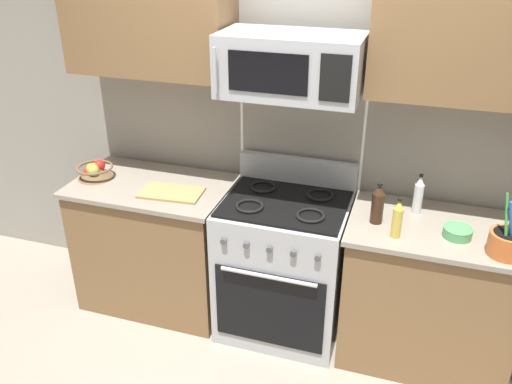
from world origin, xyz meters
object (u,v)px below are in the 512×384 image
at_px(range_oven, 284,264).
at_px(bottle_soy, 378,204).
at_px(utensil_crock, 507,243).
at_px(cutting_board, 171,193).
at_px(microwave, 291,65).
at_px(apple_loose, 89,172).
at_px(fruit_basket, 95,171).
at_px(bottle_oil, 397,219).
at_px(bottle_vinegar, 418,195).
at_px(prep_bowl, 458,232).

distance_m(range_oven, bottle_soy, 0.77).
distance_m(utensil_crock, cutting_board, 1.92).
bearing_deg(microwave, apple_loose, -177.05).
xyz_separation_m(fruit_basket, bottle_oil, (1.95, -0.15, 0.06)).
bearing_deg(apple_loose, bottle_soy, -0.43).
bearing_deg(bottle_soy, range_oven, 174.24).
distance_m(utensil_crock, apple_loose, 2.54).
distance_m(bottle_vinegar, bottle_oil, 0.33).
bearing_deg(prep_bowl, bottle_soy, 176.43).
height_order(utensil_crock, bottle_oil, utensil_crock).
height_order(range_oven, utensil_crock, utensil_crock).
relative_size(cutting_board, bottle_oil, 1.67).
bearing_deg(bottle_soy, bottle_vinegar, 42.01).
distance_m(cutting_board, prep_bowl, 1.68).
bearing_deg(bottle_vinegar, microwave, -171.93).
xyz_separation_m(range_oven, microwave, (-0.00, 0.03, 1.26)).
height_order(utensil_crock, fruit_basket, utensil_crock).
relative_size(range_oven, cutting_board, 2.82).
bearing_deg(microwave, prep_bowl, -6.43).
xyz_separation_m(microwave, bottle_oil, (0.66, -0.21, -0.72)).
xyz_separation_m(range_oven, prep_bowl, (0.97, -0.08, 0.47)).
distance_m(range_oven, cutting_board, 0.84).
xyz_separation_m(range_oven, bottle_oil, (0.66, -0.18, 0.54)).
height_order(range_oven, bottle_oil, bottle_oil).
xyz_separation_m(microwave, prep_bowl, (0.97, -0.11, -0.80)).
bearing_deg(microwave, cutting_board, -170.59).
distance_m(microwave, apple_loose, 1.55).
xyz_separation_m(bottle_vinegar, bottle_oil, (-0.09, -0.32, -0.00)).
bearing_deg(range_oven, microwave, 90.03).
xyz_separation_m(cutting_board, bottle_soy, (1.25, 0.04, 0.10)).
xyz_separation_m(bottle_vinegar, bottle_soy, (-0.21, -0.19, 0.00)).
bearing_deg(bottle_soy, microwave, 171.31).
relative_size(utensil_crock, cutting_board, 0.87).
distance_m(fruit_basket, prep_bowl, 2.26).
distance_m(bottle_oil, prep_bowl, 0.34).
bearing_deg(utensil_crock, bottle_oil, 179.51).
xyz_separation_m(microwave, utensil_crock, (1.20, -0.21, -0.76)).
relative_size(range_oven, bottle_vinegar, 4.51).
xyz_separation_m(cutting_board, bottle_vinegar, (1.46, 0.22, 0.10)).
distance_m(range_oven, prep_bowl, 1.08).
relative_size(range_oven, fruit_basket, 4.58).
bearing_deg(cutting_board, bottle_oil, -3.80).
bearing_deg(microwave, bottle_oil, -17.65).
distance_m(fruit_basket, apple_loose, 0.05).
relative_size(utensil_crock, fruit_basket, 1.41).
distance_m(utensil_crock, bottle_oil, 0.55).
height_order(microwave, cutting_board, microwave).
distance_m(utensil_crock, prep_bowl, 0.25).
height_order(bottle_oil, prep_bowl, bottle_oil).
bearing_deg(range_oven, bottle_vinegar, 10.16).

